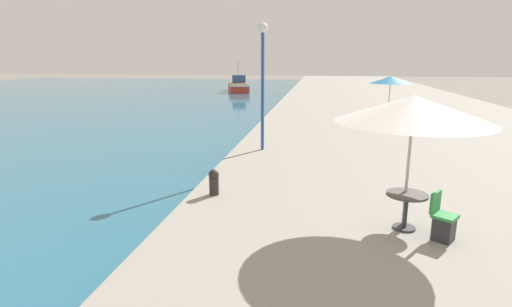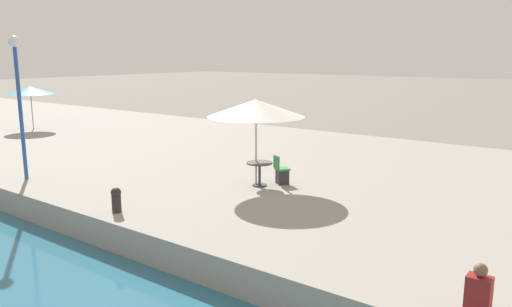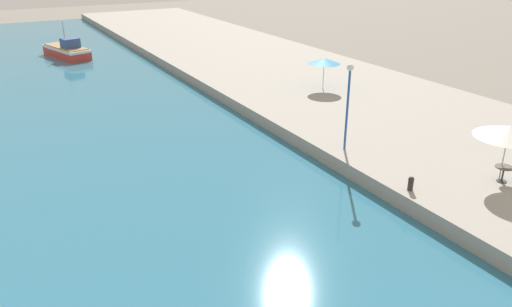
{
  "view_description": "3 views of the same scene",
  "coord_description": "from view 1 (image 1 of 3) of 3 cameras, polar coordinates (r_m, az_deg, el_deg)",
  "views": [
    {
      "loc": [
        3.19,
        3.08,
        4.13
      ],
      "look_at": [
        1.5,
        13.55,
        1.59
      ],
      "focal_mm": 28.0,
      "sensor_mm": 36.0,
      "label": 1
    },
    {
      "loc": [
        -7.06,
        2.08,
        4.77
      ],
      "look_at": [
        4.95,
        11.06,
        1.79
      ],
      "focal_mm": 35.0,
      "sensor_mm": 36.0,
      "label": 2
    },
    {
      "loc": [
        -14.84,
        -1.64,
        10.82
      ],
      "look_at": [
        -4.0,
        18.0,
        1.39
      ],
      "focal_mm": 35.0,
      "sensor_mm": 36.0,
      "label": 3
    }
  ],
  "objects": [
    {
      "name": "quay_promenade",
      "position": [
        34.46,
        17.26,
        6.66
      ],
      "size": [
        16.0,
        90.0,
        0.79
      ],
      "color": "gray",
      "rests_on": "ground_plane"
    },
    {
      "name": "fishing_boat_far",
      "position": [
        50.76,
        -2.55,
        9.67
      ],
      "size": [
        3.95,
        6.87,
        3.61
      ],
      "rotation": [
        0.0,
        0.0,
        0.28
      ],
      "color": "red",
      "rests_on": "water_basin"
    },
    {
      "name": "cafe_umbrella_pink",
      "position": [
        8.22,
        21.57,
        5.92
      ],
      "size": [
        2.96,
        2.96,
        2.66
      ],
      "color": "#B7B7B7",
      "rests_on": "quay_promenade"
    },
    {
      "name": "cafe_umbrella_white",
      "position": [
        25.19,
        18.67,
        9.93
      ],
      "size": [
        2.41,
        2.41,
        2.3
      ],
      "color": "#B7B7B7",
      "rests_on": "quay_promenade"
    },
    {
      "name": "cafe_table",
      "position": [
        8.51,
        20.67,
        -6.71
      ],
      "size": [
        0.8,
        0.8,
        0.74
      ],
      "color": "#333338",
      "rests_on": "quay_promenade"
    },
    {
      "name": "cafe_chair_left",
      "position": [
        8.35,
        25.13,
        -9.06
      ],
      "size": [
        0.58,
        0.57,
        0.91
      ],
      "rotation": [
        0.0,
        0.0,
        4.1
      ],
      "color": "#2D2D33",
      "rests_on": "quay_promenade"
    },
    {
      "name": "mooring_bollard",
      "position": [
        10.03,
        -6.03,
        -3.97
      ],
      "size": [
        0.26,
        0.26,
        0.65
      ],
      "color": "#2D2823",
      "rests_on": "quay_promenade"
    },
    {
      "name": "lamppost",
      "position": [
        14.6,
        0.96,
        12.5
      ],
      "size": [
        0.36,
        0.36,
        4.56
      ],
      "color": "#28519E",
      "rests_on": "quay_promenade"
    }
  ]
}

